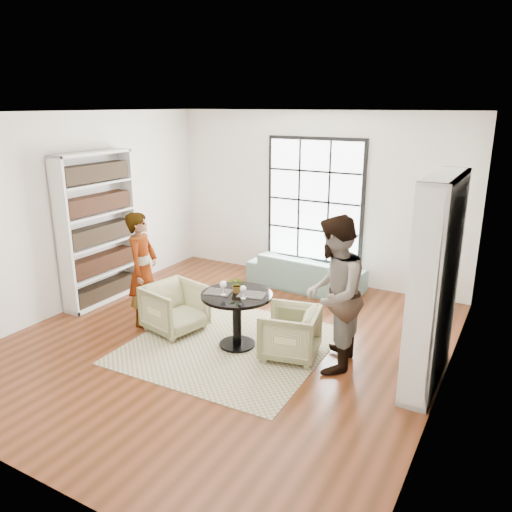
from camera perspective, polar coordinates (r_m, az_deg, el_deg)
The scene contains 16 objects.
ground at distance 6.89m, azimuth -3.48°, elevation -9.71°, with size 6.00×6.00×0.00m, color #602C16.
room_shell at distance 6.87m, azimuth -1.23°, elevation 1.49°, with size 6.00×6.01×6.00m.
rug at distance 6.79m, azimuth -3.03°, elevation -10.09°, with size 2.48×2.48×0.01m, color tan.
pedestal_table at distance 6.54m, azimuth -2.20°, elevation -6.00°, with size 0.93×0.93×0.74m.
sofa at distance 8.74m, azimuth 5.73°, elevation -1.80°, with size 2.00×0.78×0.58m, color slate.
armchair_left at distance 7.15m, azimuth -9.25°, elevation -5.87°, with size 0.73×0.75×0.68m, color tan.
armchair_right at distance 6.39m, azimuth 3.89°, elevation -8.74°, with size 0.69×0.71×0.65m, color #B5B481.
person_left at distance 7.32m, azimuth -12.81°, elevation -1.47°, with size 0.60×0.40×1.66m, color gray.
person_right at distance 5.95m, azimuth 8.81°, elevation -4.37°, with size 0.92×0.72×1.89m, color gray.
placemat_left at distance 6.53m, azimuth -4.33°, elevation -4.12°, with size 0.34×0.26×0.01m, color #262421.
placemat_right at distance 6.42m, azimuth -0.48°, elevation -4.45°, with size 0.34×0.26×0.01m, color #262421.
cutlery_left at distance 6.52m, azimuth -4.33°, elevation -4.06°, with size 0.14×0.22×0.01m, color silver, non-canonical shape.
cutlery_right at distance 6.41m, azimuth -0.48°, elevation -4.39°, with size 0.14×0.22×0.01m, color silver, non-canonical shape.
wine_glass_left at distance 6.38m, azimuth -3.78°, elevation -3.31°, with size 0.09×0.09×0.19m.
wine_glass_right at distance 6.26m, azimuth -1.48°, elevation -3.82°, with size 0.08×0.08×0.17m.
flower_centerpiece at distance 6.46m, azimuth -2.16°, elevation -3.28°, with size 0.20×0.17×0.22m, color gray.
Camera 1 is at (3.36, -5.16, 3.09)m, focal length 35.00 mm.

